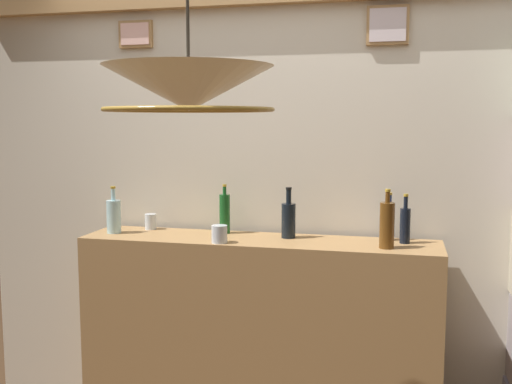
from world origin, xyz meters
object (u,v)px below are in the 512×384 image
liquor_bottle_vermouth (387,225)px  liquor_bottle_amaro (289,219)px  liquor_bottle_sherry (114,216)px  pendant_lamp (189,90)px  glass_tumbler_rocks (219,234)px  liquor_bottle_brandy (225,213)px  liquor_bottle_port (389,221)px  liquor_bottle_gin (405,224)px  glass_tumbler_highball (151,222)px

liquor_bottle_vermouth → liquor_bottle_amaro: size_ratio=1.08×
liquor_bottle_sherry → pendant_lamp: size_ratio=0.41×
pendant_lamp → liquor_bottle_amaro: bearing=78.4°
liquor_bottle_amaro → glass_tumbler_rocks: liquor_bottle_amaro is taller
liquor_bottle_sherry → glass_tumbler_rocks: liquor_bottle_sherry is taller
liquor_bottle_brandy → liquor_bottle_amaro: bearing=-7.5°
pendant_lamp → liquor_bottle_port: bearing=55.3°
liquor_bottle_sherry → liquor_bottle_amaro: liquor_bottle_amaro is taller
liquor_bottle_gin → glass_tumbler_highball: liquor_bottle_gin is taller
liquor_bottle_port → pendant_lamp: pendant_lamp is taller
liquor_bottle_amaro → pendant_lamp: bearing=-101.6°
glass_tumbler_rocks → pendant_lamp: (0.12, -0.74, 0.67)m
glass_tumbler_rocks → glass_tumbler_highball: 0.55m
liquor_bottle_sherry → pendant_lamp: 1.30m
liquor_bottle_amaro → liquor_bottle_sherry: bearing=-174.6°
liquor_bottle_gin → glass_tumbler_highball: bearing=177.6°
liquor_bottle_port → liquor_bottle_sherry: size_ratio=0.96×
liquor_bottle_sherry → liquor_bottle_vermouth: liquor_bottle_vermouth is taller
liquor_bottle_amaro → liquor_bottle_gin: (0.59, 0.00, -0.00)m
liquor_bottle_port → glass_tumbler_rocks: size_ratio=2.76×
glass_tumbler_highball → pendant_lamp: 1.35m
liquor_bottle_vermouth → liquor_bottle_brandy: liquor_bottle_vermouth is taller
liquor_bottle_gin → glass_tumbler_rocks: bearing=-166.9°
liquor_bottle_port → liquor_bottle_gin: liquor_bottle_gin is taller
liquor_bottle_vermouth → liquor_bottle_amaro: 0.52m
glass_tumbler_rocks → liquor_bottle_amaro: bearing=33.8°
liquor_bottle_gin → glass_tumbler_rocks: 0.92m
liquor_bottle_vermouth → liquor_bottle_port: bearing=88.3°
glass_tumbler_rocks → liquor_bottle_sherry: bearing=169.3°
liquor_bottle_brandy → glass_tumbler_highball: 0.44m
liquor_bottle_brandy → pendant_lamp: size_ratio=0.43×
liquor_bottle_vermouth → liquor_bottle_sherry: bearing=178.0°
liquor_bottle_vermouth → liquor_bottle_brandy: size_ratio=1.07×
liquor_bottle_sherry → pendant_lamp: bearing=-48.9°
liquor_bottle_port → liquor_bottle_vermouth: bearing=-91.7°
liquor_bottle_port → glass_tumbler_rocks: bearing=-161.6°
liquor_bottle_vermouth → pendant_lamp: (-0.70, -0.81, 0.60)m
liquor_bottle_brandy → glass_tumbler_highball: liquor_bottle_brandy is taller
liquor_bottle_sherry → liquor_bottle_vermouth: 1.45m
glass_tumbler_rocks → glass_tumbler_highball: size_ratio=1.02×
liquor_bottle_port → liquor_bottle_brandy: (-0.87, -0.02, 0.01)m
liquor_bottle_amaro → liquor_bottle_brandy: size_ratio=0.99×
liquor_bottle_port → liquor_bottle_vermouth: 0.21m
liquor_bottle_gin → liquor_bottle_brandy: liquor_bottle_brandy is taller
liquor_bottle_sherry → glass_tumbler_rocks: 0.65m
liquor_bottle_vermouth → glass_tumbler_highball: liquor_bottle_vermouth is taller
liquor_bottle_amaro → glass_tumbler_rocks: (-0.31, -0.21, -0.05)m
glass_tumbler_highball → pendant_lamp: (0.60, -1.01, 0.67)m
liquor_bottle_vermouth → liquor_bottle_amaro: (-0.50, 0.14, -0.02)m
liquor_bottle_brandy → glass_tumbler_rocks: liquor_bottle_brandy is taller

